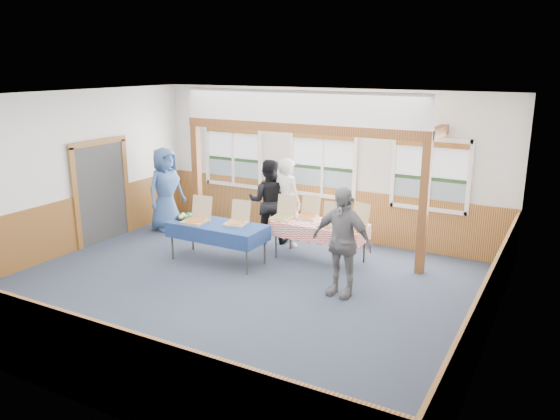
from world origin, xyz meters
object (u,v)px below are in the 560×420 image
Objects in this scene: table_right at (320,226)px; person_grey at (341,242)px; table_left at (217,227)px; woman_black at (269,201)px; man_blue at (166,189)px; woman_white at (287,202)px.

person_grey is (0.97, -1.28, 0.21)m from table_right.
woman_black reaches higher than table_left.
person_grey is (2.66, -0.29, 0.21)m from table_left.
woman_black reaches higher than table_right.
table_left is at bearing -179.13° from person_grey.
person_grey is at bearing -48.21° from table_right.
person_grey is at bearing 122.08° from woman_black.
table_left is at bearing -106.28° from man_blue.
table_left is 1.56m from woman_black.
man_blue is at bearing -177.75° from table_right.
woman_white reaches higher than table_left.
person_grey is (4.89, -1.44, -0.04)m from man_blue.
man_blue is (-2.93, -0.35, 0.02)m from woman_white.
man_blue is (-3.91, 0.16, 0.25)m from table_right.
table_right is 1.01× the size of person_grey.
man_blue reaches higher than woman_black.
woman_black is 2.50m from man_blue.
woman_black is 3.02m from person_grey.
woman_black is at bearing 9.23° from woman_white.
woman_white is 0.98× the size of man_blue.
woman_white is at bearing 89.82° from table_left.
table_left is at bearing 59.98° from woman_black.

